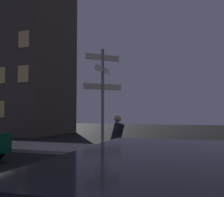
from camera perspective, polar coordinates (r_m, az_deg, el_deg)
sidewalk_kerb at (r=12.44m, az=-5.49°, el=-10.58°), size 40.00×2.97×0.14m
signpost at (r=10.91m, az=-1.98°, el=1.82°), size 1.19×1.47×4.15m
cyclist at (r=8.61m, az=1.50°, el=-9.30°), size 1.82×0.33×1.61m
building_left_block at (r=25.43m, az=-19.10°, el=13.65°), size 8.13×6.22×17.98m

